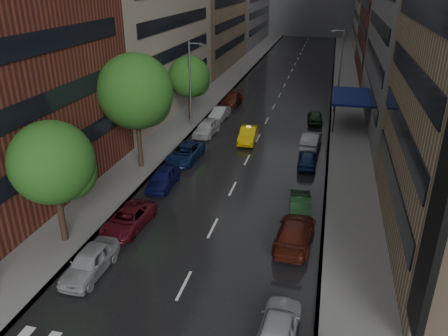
{
  "coord_description": "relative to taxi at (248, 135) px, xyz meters",
  "views": [
    {
      "loc": [
        6.59,
        -13.9,
        15.33
      ],
      "look_at": [
        0.0,
        13.16,
        3.0
      ],
      "focal_mm": 35.0,
      "sensor_mm": 36.0,
      "label": 1
    }
  ],
  "objects": [
    {
      "name": "tree_near",
      "position": [
        -7.8,
        -20.41,
        4.63
      ],
      "size": [
        4.94,
        4.94,
        7.87
      ],
      "color": "#382619",
      "rests_on": "ground"
    },
    {
      "name": "awning",
      "position": [
        9.78,
        8.27,
        2.38
      ],
      "size": [
        4.0,
        8.0,
        3.12
      ],
      "color": "navy",
      "rests_on": "sidewalk_right"
    },
    {
      "name": "taxi",
      "position": [
        0.0,
        0.0,
        0.0
      ],
      "size": [
        1.77,
        4.61,
        1.5
      ],
      "primitive_type": "imported",
      "rotation": [
        0.0,
        0.0,
        0.04
      ],
      "color": "yellow",
      "rests_on": "ground"
    },
    {
      "name": "sidewalk_right",
      "position": [
        9.8,
        23.27,
        -0.67
      ],
      "size": [
        4.0,
        140.0,
        0.15
      ],
      "primitive_type": "cube",
      "color": "gray",
      "rests_on": "ground"
    },
    {
      "name": "tree_far",
      "position": [
        -7.8,
        5.44,
        4.26
      ],
      "size": [
        4.59,
        4.59,
        7.32
      ],
      "color": "#382619",
      "rests_on": "ground"
    },
    {
      "name": "parked_cars_left",
      "position": [
        -4.6,
        -5.78,
        -0.02
      ],
      "size": [
        2.6,
        40.68,
        1.59
      ],
      "color": "#9B9BA0",
      "rests_on": "ground"
    },
    {
      "name": "street_lamp_left",
      "position": [
        -6.93,
        3.27,
        4.14
      ],
      "size": [
        1.74,
        0.22,
        9.0
      ],
      "color": "gray",
      "rests_on": "sidewalk_left"
    },
    {
      "name": "parked_cars_right",
      "position": [
        6.2,
        -10.22,
        -0.02
      ],
      "size": [
        2.47,
        37.57,
        1.54
      ],
      "color": "#ACB0B6",
      "rests_on": "ground"
    },
    {
      "name": "street_lamp_right",
      "position": [
        8.52,
        18.27,
        4.14
      ],
      "size": [
        1.74,
        0.22,
        9.0
      ],
      "color": "gray",
      "rests_on": "sidewalk_right"
    },
    {
      "name": "tree_mid",
      "position": [
        -7.8,
        -8.6,
        5.97
      ],
      "size": [
        6.16,
        6.16,
        9.81
      ],
      "color": "#382619",
      "rests_on": "ground"
    },
    {
      "name": "road",
      "position": [
        0.8,
        23.27,
        -0.74
      ],
      "size": [
        14.0,
        140.0,
        0.01
      ],
      "primitive_type": "cube",
      "color": "black",
      "rests_on": "ground"
    },
    {
      "name": "sidewalk_left",
      "position": [
        -8.2,
        23.27,
        -0.67
      ],
      "size": [
        4.0,
        140.0,
        0.15
      ],
      "primitive_type": "cube",
      "color": "gray",
      "rests_on": "ground"
    }
  ]
}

